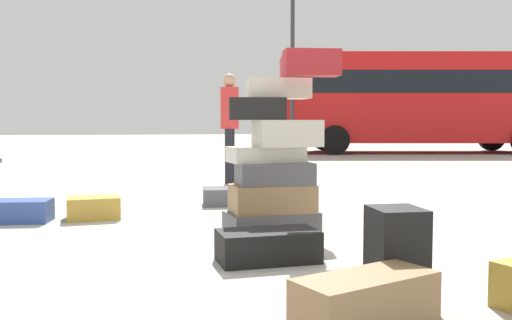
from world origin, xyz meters
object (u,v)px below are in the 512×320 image
object	(u,v)px
person_bearded_onlooker	(230,118)
suitcase_black_white_trunk	(396,253)
suitcase_tan_foreground_near	(94,208)
suitcase_black_behind_tower	(268,246)
suitcase_charcoal_upright_blue	(234,196)
parked_bus	(419,97)
suitcase_tower	(276,162)
suitcase_navy_left_side	(16,211)
lamp_post	(293,15)
suitcase_brown_foreground_far	(366,303)

from	to	relation	value
person_bearded_onlooker	suitcase_black_white_trunk	bearing A→B (deg)	20.09
suitcase_tan_foreground_near	suitcase_black_white_trunk	bearing A→B (deg)	-64.35
suitcase_tan_foreground_near	suitcase_black_behind_tower	distance (m)	2.51
suitcase_charcoal_upright_blue	parked_bus	bearing A→B (deg)	57.19
suitcase_tower	suitcase_black_behind_tower	world-z (taller)	suitcase_tower
suitcase_navy_left_side	lamp_post	world-z (taller)	lamp_post
suitcase_black_behind_tower	suitcase_brown_foreground_far	bearing A→B (deg)	-87.09
suitcase_charcoal_upright_blue	parked_bus	distance (m)	13.01
suitcase_tan_foreground_near	suitcase_black_white_trunk	world-z (taller)	suitcase_black_white_trunk
suitcase_tower	suitcase_tan_foreground_near	distance (m)	2.11
suitcase_tower	suitcase_navy_left_side	distance (m)	2.72
suitcase_tower	lamp_post	size ratio (longest dim) A/B	0.25
suitcase_tan_foreground_near	person_bearded_onlooker	world-z (taller)	person_bearded_onlooker
suitcase_navy_left_side	suitcase_brown_foreground_far	bearing A→B (deg)	-49.90
suitcase_tan_foreground_near	suitcase_charcoal_upright_blue	bearing A→B (deg)	16.60
suitcase_tan_foreground_near	parked_bus	size ratio (longest dim) A/B	0.06
lamp_post	suitcase_charcoal_upright_blue	bearing A→B (deg)	-107.60
suitcase_black_behind_tower	lamp_post	distance (m)	13.32
suitcase_navy_left_side	suitcase_charcoal_upright_blue	world-z (taller)	suitcase_navy_left_side
suitcase_brown_foreground_far	suitcase_charcoal_upright_blue	bearing A→B (deg)	68.43
suitcase_charcoal_upright_blue	lamp_post	bearing A→B (deg)	75.30
suitcase_navy_left_side	suitcase_black_behind_tower	size ratio (longest dim) A/B	0.95
lamp_post	suitcase_tower	bearing A→B (deg)	-104.23
suitcase_navy_left_side	suitcase_tan_foreground_near	xyz separation A→B (m)	(0.75, 0.07, 0.00)
lamp_post	parked_bus	bearing A→B (deg)	11.77
person_bearded_onlooker	suitcase_charcoal_upright_blue	bearing A→B (deg)	12.33
suitcase_navy_left_side	suitcase_brown_foreground_far	size ratio (longest dim) A/B	0.94
suitcase_black_white_trunk	suitcase_black_behind_tower	size ratio (longest dim) A/B	0.73
suitcase_navy_left_side	person_bearded_onlooker	bearing A→B (deg)	55.95
suitcase_charcoal_upright_blue	lamp_post	xyz separation A→B (m)	(3.02, 9.53, 4.05)
suitcase_tower	suitcase_brown_foreground_far	distance (m)	2.40
suitcase_charcoal_upright_blue	suitcase_tower	bearing A→B (deg)	-82.64
suitcase_navy_left_side	suitcase_black_behind_tower	bearing A→B (deg)	-37.43
suitcase_black_behind_tower	person_bearded_onlooker	world-z (taller)	person_bearded_onlooker
lamp_post	suitcase_black_white_trunk	bearing A→B (deg)	-101.03
suitcase_navy_left_side	suitcase_black_white_trunk	distance (m)	4.04
suitcase_tan_foreground_near	suitcase_charcoal_upright_blue	distance (m)	1.72
suitcase_brown_foreground_far	suitcase_black_white_trunk	xyz separation A→B (m)	(0.35, 0.43, 0.13)
suitcase_tower	suitcase_tan_foreground_near	world-z (taller)	suitcase_tower
suitcase_tower	suitcase_tan_foreground_near	xyz separation A→B (m)	(-1.71, 1.11, -0.54)
suitcase_brown_foreground_far	suitcase_tan_foreground_near	bearing A→B (deg)	92.79
suitcase_tan_foreground_near	lamp_post	xyz separation A→B (m)	(4.59, 10.24, 4.04)
suitcase_tower	parked_bus	world-z (taller)	parked_bus
suitcase_tan_foreground_near	lamp_post	size ratio (longest dim) A/B	0.08
person_bearded_onlooker	parked_bus	xyz separation A→B (m)	(7.27, 8.05, 0.76)
suitcase_tower	suitcase_tan_foreground_near	bearing A→B (deg)	146.88
suitcase_tower	suitcase_brown_foreground_far	size ratio (longest dim) A/B	2.26
suitcase_black_white_trunk	suitcase_brown_foreground_far	bearing A→B (deg)	-128.30
suitcase_tower	suitcase_black_white_trunk	bearing A→B (deg)	-81.17
parked_bus	suitcase_black_behind_tower	bearing A→B (deg)	-110.36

